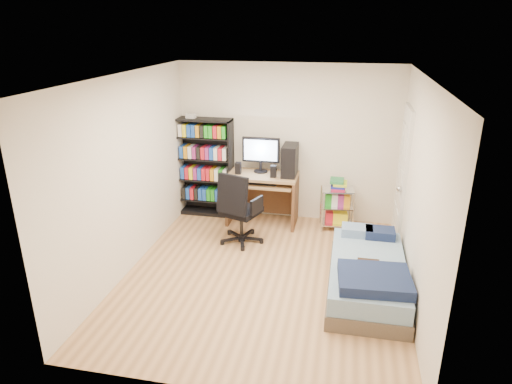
% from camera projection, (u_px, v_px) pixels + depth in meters
% --- Properties ---
extents(room, '(3.58, 4.08, 2.58)m').
position_uv_depth(room, '(264.00, 184.00, 5.42)').
color(room, tan).
rests_on(room, ground).
extents(media_shelf, '(0.91, 0.30, 1.69)m').
position_uv_depth(media_shelf, '(205.00, 166.00, 7.50)').
color(media_shelf, black).
rests_on(media_shelf, room).
extents(computer_desk, '(1.09, 0.63, 1.38)m').
position_uv_depth(computer_desk, '(270.00, 178.00, 7.21)').
color(computer_desk, '#9E7B51').
rests_on(computer_desk, room).
extents(office_chair, '(0.83, 0.83, 1.09)m').
position_uv_depth(office_chair, '(240.00, 221.00, 6.64)').
color(office_chair, black).
rests_on(office_chair, room).
extents(wire_cart, '(0.54, 0.42, 0.80)m').
position_uv_depth(wire_cart, '(338.00, 197.00, 7.05)').
color(wire_cart, silver).
rests_on(wire_cart, room).
extents(bed, '(0.90, 1.80, 0.51)m').
position_uv_depth(bed, '(368.00, 275.00, 5.45)').
color(bed, brown).
rests_on(bed, room).
extents(door, '(0.12, 0.80, 2.00)m').
position_uv_depth(door, '(402.00, 178.00, 6.42)').
color(door, silver).
rests_on(door, room).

